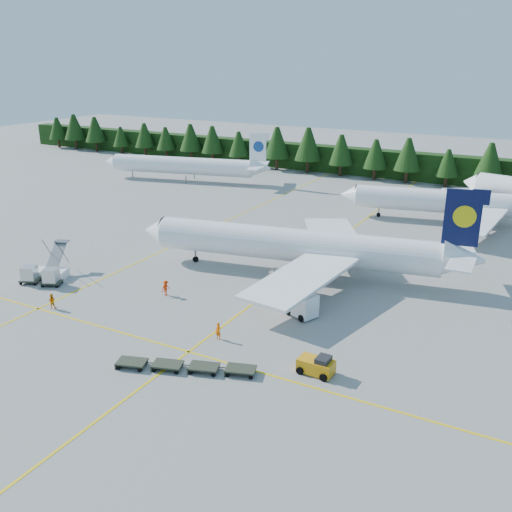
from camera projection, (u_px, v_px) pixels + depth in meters
The scene contains 16 objects.
ground at pixel (175, 314), 60.95m from camera, with size 320.00×320.00×0.00m, color gray.
taxi_stripe_a at pixel (178, 243), 83.82m from camera, with size 0.25×120.00×0.01m, color yellow.
taxi_stripe_b at pixel (303, 266), 74.79m from camera, with size 0.25×120.00×0.01m, color yellow.
taxi_stripe_cross at pixel (138, 337), 55.98m from camera, with size 80.00×0.25×0.01m, color yellow.
treeline_hedge at pixel (392, 164), 127.81m from camera, with size 220.00×4.00×6.00m, color black.
airliner_navy at pixel (289, 245), 71.43m from camera, with size 41.77×34.08×12.24m.
airliner_red at pixel (452, 202), 93.45m from camera, with size 37.87×30.85×11.13m.
airliner_far_left at pixel (177, 165), 124.70m from camera, with size 36.97×11.41×10.91m.
airstairs at pixel (52, 271), 71.07m from camera, with size 4.66×6.17×3.65m.
service_truck at pixel (295, 302), 60.99m from camera, with size 5.73×3.88×2.60m.
baggage_tug at pixel (317, 365), 49.40m from camera, with size 3.15×1.76×1.66m.
dolly_train at pixel (186, 365), 50.04m from camera, with size 12.09×5.94×0.15m.
uld_pair at pixel (40, 275), 68.63m from camera, with size 5.70×3.29×1.77m.
crew_a at pixel (218, 331), 55.38m from camera, with size 0.63×0.42×1.74m, color #FF5B05.
crew_b at pixel (52, 301), 62.21m from camera, with size 0.82×0.64×1.68m, color orange.
crew_c at pixel (166, 288), 65.53m from camera, with size 0.75×0.51×1.81m, color #F13205.
Camera 1 is at (34.15, -44.43, 26.25)m, focal length 40.00 mm.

